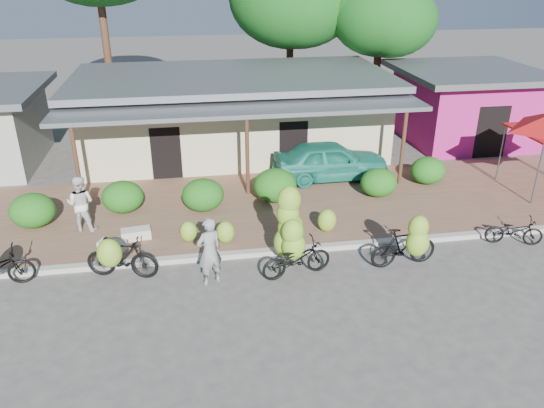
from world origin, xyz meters
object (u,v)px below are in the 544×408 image
Objects in this scene: sack_far at (112,246)px; bystander at (81,204)px; sack_near at (136,234)px; teal_van at (331,160)px; bike_left at (120,257)px; bike_far_right at (514,231)px; vendor at (209,251)px; bike_center at (293,241)px; bike_right at (407,244)px; tree_near_right at (377,12)px.

bystander reaches higher than sack_far.
teal_van is (6.88, 3.64, 0.57)m from sack_near.
sack_far is at bearing -135.72° from sack_near.
bike_left is 1.15× the size of bystander.
bike_far_right is 8.92m from vendor.
bike_right is (3.04, -0.37, -0.16)m from bike_center.
bystander is at bearing -68.94° from vendor.
bike_right is 1.12× the size of bike_far_right.
bike_right is 7.78m from sack_near.
teal_van is at bearing 27.90° from sack_near.
tree_near_right is 4.14× the size of bike_far_right.
tree_near_right is at bearing -127.56° from bystander.
tree_near_right is 3.82× the size of vendor.
bike_center is (4.48, -0.31, 0.23)m from bike_left.
tree_near_right reaches higher than bystander.
vendor reaches higher than sack_far.
bike_center reaches higher than vendor.
bike_center is at bearing 164.51° from bystander.
sack_near reaches higher than sack_far.
vendor is at bearing -88.17° from bike_left.
sack_far is (-0.38, 1.39, -0.40)m from bike_left.
bike_center is 3.14× the size of sack_far.
teal_van is at bearing -118.31° from tree_near_right.
bystander is 8.93m from teal_van.
bike_center is 4.87m from sack_near.
tree_near_right is at bearing -24.81° from bike_left.
tree_near_right is 16.90m from bystander.
bystander is (-3.65, 3.39, 0.05)m from vendor.
tree_near_right is at bearing 16.59° from bike_far_right.
vendor is at bearing 141.68° from teal_van.
tree_near_right reaches higher than bike_far_right.
bike_left is 0.85× the size of bike_center.
teal_van is at bearing -153.99° from vendor.
bike_center reaches higher than bike_right.
bike_left is 11.17m from bike_far_right.
bystander is (-12.54, 2.76, 0.56)m from bike_far_right.
bystander is (-12.58, -10.41, -4.33)m from tree_near_right.
bike_center reaches higher than bike_far_right.
tree_near_right is 17.98m from bike_left.
bystander is at bearing 94.37° from bike_far_right.
sack_near is (-10.93, 1.92, -0.16)m from bike_far_right.
vendor is 4.98m from bystander.
bike_left is 9.08m from teal_van.
bike_center is 1.35× the size of bystander.
bystander is 0.41× the size of teal_van.
bike_far_right is at bearing -90.21° from tree_near_right.
bike_left is at bearing 128.48° from bystander.
bike_right is (-3.69, -13.94, -4.58)m from tree_near_right.
sack_near is (-7.29, 2.68, -0.46)m from bike_right.
bystander is at bearing 107.90° from teal_van.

